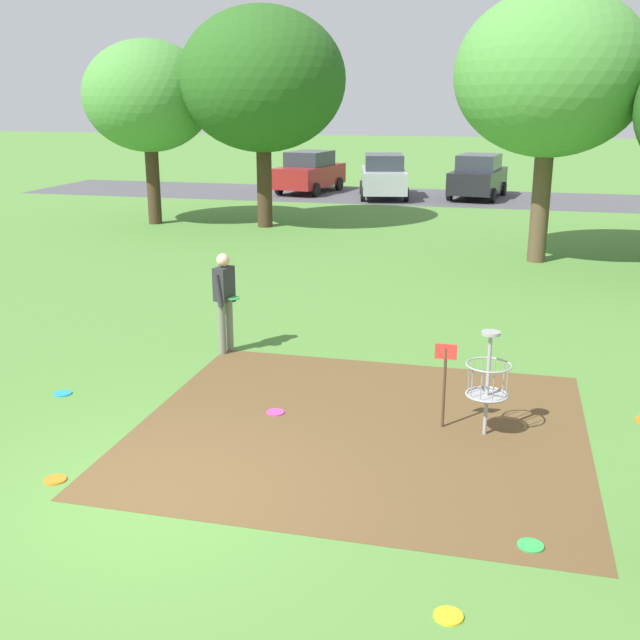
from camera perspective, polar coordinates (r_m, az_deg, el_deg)
name	(u,v)px	position (r m, az deg, el deg)	size (l,w,h in m)	color
ground_plane	(154,498)	(8.72, -12.26, -12.85)	(160.00, 160.00, 0.00)	#518438
dirt_tee_pad	(360,428)	(10.16, 3.02, -8.08)	(5.79, 5.29, 0.01)	brown
disc_golf_basket	(483,379)	(9.94, 12.07, -4.31)	(0.98, 0.58, 1.39)	#9E9EA3
player_throwing	(225,297)	(12.91, -7.13, 1.72)	(0.43, 0.49, 1.71)	slate
frisbee_near_basket	(55,480)	(9.37, -19.15, -11.19)	(0.25, 0.25, 0.02)	orange
frisbee_by_tee	(62,393)	(11.88, -18.65, -5.21)	(0.26, 0.26, 0.02)	#1E93DB
frisbee_mid_grass	(275,412)	(10.63, -3.35, -6.89)	(0.25, 0.25, 0.02)	#E53D99
frisbee_far_left	(448,616)	(6.96, 9.55, -20.94)	(0.25, 0.25, 0.02)	gold
frisbee_far_right	(530,546)	(7.99, 15.42, -15.91)	(0.26, 0.26, 0.02)	green
tree_near_left	(262,80)	(25.58, -4.32, 17.40)	(5.34, 5.34, 6.98)	#422D1E
tree_mid_center	(551,75)	(20.70, 16.84, 17.11)	(4.80, 4.80, 6.78)	brown
tree_far_left	(148,97)	(26.78, -12.70, 15.93)	(4.25, 4.25, 6.02)	#422D1E
parking_lot_strip	(426,197)	(33.96, 7.90, 9.08)	(36.00, 6.00, 0.01)	#4C4C51
parked_car_leftmost	(310,172)	(35.20, -0.77, 10.98)	(2.53, 4.46, 1.84)	maroon
parked_car_center_left	(384,176)	(33.47, 4.76, 10.65)	(2.62, 4.48, 1.84)	#B2B7BC
parked_car_center_right	(478,176)	(33.90, 11.71, 10.45)	(2.43, 4.42, 1.84)	black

